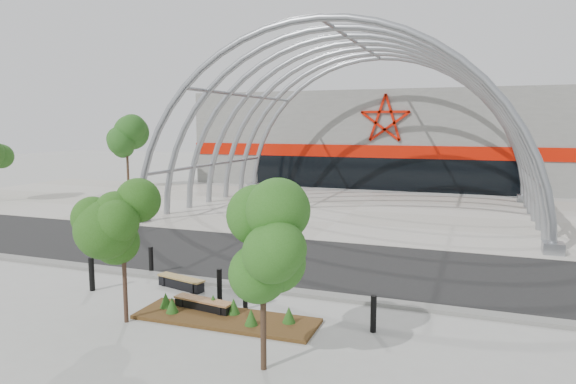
{
  "coord_description": "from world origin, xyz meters",
  "views": [
    {
      "loc": [
        6.98,
        -14.8,
        5.26
      ],
      "look_at": [
        0.0,
        4.0,
        2.6
      ],
      "focal_mm": 32.0,
      "sensor_mm": 36.0,
      "label": 1
    }
  ],
  "objects_px": {
    "bollard_2": "(219,285)",
    "bench_1": "(204,306)",
    "street_tree_0": "(122,226)",
    "bench_0": "(181,283)",
    "street_tree_1": "(263,246)"
  },
  "relations": [
    {
      "from": "street_tree_0",
      "to": "bench_1",
      "type": "height_order",
      "value": "street_tree_0"
    },
    {
      "from": "street_tree_1",
      "to": "bench_0",
      "type": "height_order",
      "value": "street_tree_1"
    },
    {
      "from": "street_tree_0",
      "to": "bollard_2",
      "type": "relative_size",
      "value": 3.73
    },
    {
      "from": "bench_1",
      "to": "street_tree_0",
      "type": "bearing_deg",
      "value": -139.34
    },
    {
      "from": "street_tree_1",
      "to": "bench_1",
      "type": "bearing_deg",
      "value": 139.06
    },
    {
      "from": "bench_1",
      "to": "bollard_2",
      "type": "height_order",
      "value": "bollard_2"
    },
    {
      "from": "street_tree_0",
      "to": "bench_0",
      "type": "distance_m",
      "value": 3.83
    },
    {
      "from": "bench_0",
      "to": "bench_1",
      "type": "distance_m",
      "value": 2.37
    },
    {
      "from": "street_tree_0",
      "to": "bench_0",
      "type": "bearing_deg",
      "value": 93.13
    },
    {
      "from": "street_tree_0",
      "to": "street_tree_1",
      "type": "bearing_deg",
      "value": -14.63
    },
    {
      "from": "street_tree_0",
      "to": "bollard_2",
      "type": "bearing_deg",
      "value": 57.33
    },
    {
      "from": "street_tree_0",
      "to": "bench_1",
      "type": "distance_m",
      "value": 3.19
    },
    {
      "from": "bench_0",
      "to": "bench_1",
      "type": "xyz_separation_m",
      "value": [
        1.74,
        -1.61,
        0.0
      ]
    },
    {
      "from": "bollard_2",
      "to": "bench_1",
      "type": "bearing_deg",
      "value": -87.67
    },
    {
      "from": "bench_0",
      "to": "bollard_2",
      "type": "relative_size",
      "value": 1.88
    }
  ]
}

